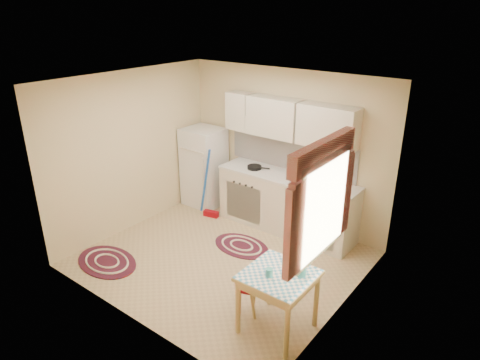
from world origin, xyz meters
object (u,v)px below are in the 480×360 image
Objects in this scene: fridge at (204,167)px; base_cabinets at (286,204)px; stool at (249,298)px; table at (278,302)px.

fridge is 1.71m from base_cabinets.
fridge is 0.62× the size of base_cabinets.
stool is (2.43, -1.96, -0.49)m from fridge.
stool is (0.75, -2.01, -0.23)m from base_cabinets.
fridge is 1.94× the size of table.
table is at bearing -60.50° from base_cabinets.
table is 1.71× the size of stool.
fridge is 3.16m from stool.
table is at bearing -34.89° from fridge.
fridge is at bearing 141.19° from stool.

